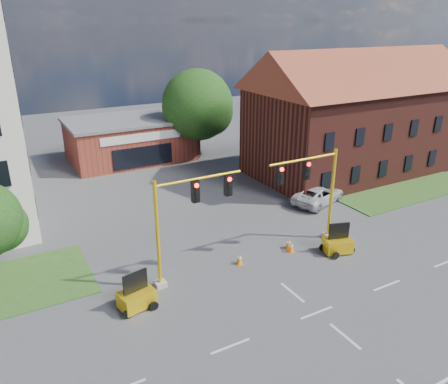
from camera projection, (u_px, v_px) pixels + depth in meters
The scene contains 15 objects.
ground at pixel (317, 313), 21.91m from camera, with size 120.00×120.00×0.00m, color #494A4C.
grass_verge_ne at pixel (411, 191), 37.33m from camera, with size 14.00×4.00×0.08m, color #2B501E.
lane_markings at pixel (361, 349), 19.47m from camera, with size 60.00×36.00×0.01m, color silver, non-canonical shape.
brick_shop at pixel (130, 139), 45.52m from camera, with size 12.40×8.40×4.30m.
townhouse_row at pixel (359, 109), 40.87m from camera, with size 21.00×11.00×11.50m.
tree_large at pixel (200, 107), 45.08m from camera, with size 7.68×7.31×9.25m.
signal_mast_west at pixel (186, 216), 23.39m from camera, with size 5.30×0.60×6.20m.
signal_mast_east at pixel (313, 188), 27.32m from camera, with size 5.30×0.60×6.20m.
trailer_west at pixel (137, 297), 22.10m from camera, with size 1.94×1.50×1.97m.
trailer_east at pixel (338, 244), 27.41m from camera, with size 1.97×1.61×1.94m.
cone_a at pixel (146, 286), 23.48m from camera, with size 0.40×0.40×0.70m.
cone_b at pixel (239, 259), 26.15m from camera, with size 0.40×0.40×0.70m.
cone_c at pixel (289, 244), 27.99m from camera, with size 0.40×0.40×0.70m.
cone_d at pixel (291, 247), 27.56m from camera, with size 0.40×0.40×0.70m.
pickup_white at pixel (319, 195), 34.84m from camera, with size 2.34×5.06×1.41m, color silver.
Camera 1 is at (-12.87, -13.62, 13.68)m, focal length 35.00 mm.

